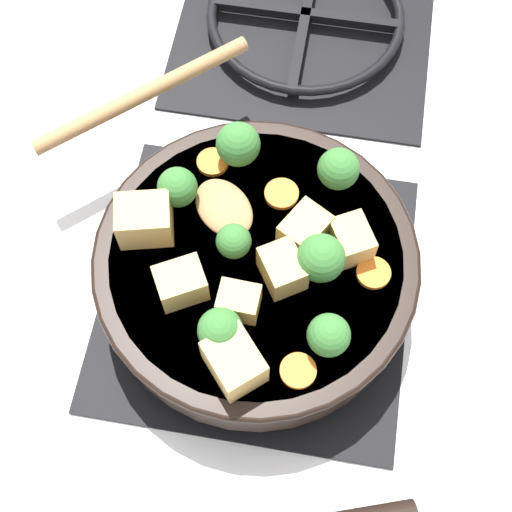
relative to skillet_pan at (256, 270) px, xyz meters
The scene contains 23 objects.
ground_plane 0.06m from the skillet_pan, 108.73° to the left, with size 2.40×2.40×0.00m, color white.
front_burner_grate 0.05m from the skillet_pan, 108.73° to the left, with size 0.31×0.31×0.03m.
rear_burner_grate 0.37m from the skillet_pan, 90.13° to the left, with size 0.31×0.31×0.03m.
skillet_pan is the anchor object (origin of this frame).
wooden_spoon 0.15m from the skillet_pan, 132.08° to the left, with size 0.24×0.24×0.02m.
tofu_cube_center_large 0.05m from the skillet_pan, 27.88° to the right, with size 0.04×0.03×0.03m, color tan.
tofu_cube_near_handle 0.06m from the skillet_pan, 98.14° to the right, with size 0.04×0.03×0.03m, color tan.
tofu_cube_east_chunk 0.10m from the skillet_pan, 17.15° to the left, with size 0.04×0.03×0.03m, color tan.
tofu_cube_west_chunk 0.12m from the skillet_pan, 88.18° to the right, with size 0.05×0.04×0.04m, color tan.
tofu_cube_back_piece 0.12m from the skillet_pan, behind, with size 0.05×0.04×0.04m, color tan.
tofu_cube_front_piece 0.06m from the skillet_pan, 34.25° to the left, with size 0.04×0.03×0.03m, color tan.
tofu_cube_mid_small 0.09m from the skillet_pan, 144.80° to the right, with size 0.04×0.03×0.03m, color tan.
broccoli_floret_near_spoon 0.10m from the skillet_pan, 101.46° to the right, with size 0.04×0.04×0.05m.
broccoli_floret_center_top 0.11m from the skillet_pan, 150.05° to the left, with size 0.04×0.04×0.05m.
broccoli_floret_east_rim 0.05m from the skillet_pan, 162.68° to the left, with size 0.03×0.03×0.04m.
broccoli_floret_west_rim 0.12m from the skillet_pan, 108.91° to the left, with size 0.04×0.04×0.05m.
broccoli_floret_north_edge 0.12m from the skillet_pan, 55.77° to the left, with size 0.04×0.04×0.05m.
broccoli_floret_south_cluster 0.12m from the skillet_pan, 44.14° to the right, with size 0.04×0.04×0.04m.
broccoli_floret_mid_floret 0.08m from the skillet_pan, ahead, with size 0.04×0.04×0.05m.
carrot_slice_orange_thin 0.08m from the skillet_pan, 79.90° to the left, with size 0.03×0.03×0.01m, color orange.
carrot_slice_near_center 0.12m from the skillet_pan, 61.95° to the right, with size 0.03×0.03×0.01m, color orange.
carrot_slice_edge_slice 0.12m from the skillet_pan, 122.26° to the left, with size 0.03×0.03×0.01m, color orange.
carrot_slice_under_broccoli 0.11m from the skillet_pan, ahead, with size 0.03×0.03×0.01m, color orange.
Camera 1 is at (0.05, -0.27, 0.68)m, focal length 50.00 mm.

